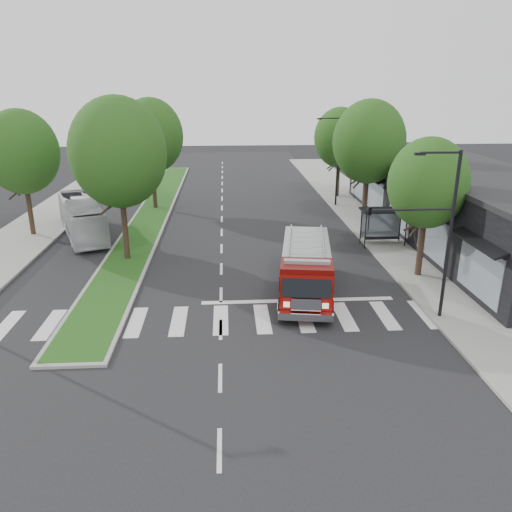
% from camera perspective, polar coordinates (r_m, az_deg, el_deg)
% --- Properties ---
extents(ground, '(140.00, 140.00, 0.00)m').
position_cam_1_polar(ground, '(26.82, -4.02, -4.46)').
color(ground, black).
rests_on(ground, ground).
extents(sidewalk_right, '(5.00, 80.00, 0.15)m').
position_cam_1_polar(sidewalk_right, '(38.19, 15.16, 2.22)').
color(sidewalk_right, gray).
rests_on(sidewalk_right, ground).
extents(sidewalk_left, '(5.00, 80.00, 0.15)m').
position_cam_1_polar(sidewalk_left, '(39.12, -25.71, 1.36)').
color(sidewalk_left, gray).
rests_on(sidewalk_left, ground).
extents(median, '(3.00, 50.00, 0.15)m').
position_cam_1_polar(median, '(44.37, -11.72, 4.78)').
color(median, gray).
rests_on(median, ground).
extents(storefront_row, '(8.00, 30.00, 5.00)m').
position_cam_1_polar(storefront_row, '(39.27, 21.73, 5.64)').
color(storefront_row, black).
rests_on(storefront_row, ground).
extents(bus_shelter, '(3.20, 1.60, 2.61)m').
position_cam_1_polar(bus_shelter, '(35.58, 14.36, 4.37)').
color(bus_shelter, black).
rests_on(bus_shelter, ground).
extents(tree_right_near, '(4.40, 4.40, 8.05)m').
position_cam_1_polar(tree_right_near, '(29.32, 19.05, 7.85)').
color(tree_right_near, black).
rests_on(tree_right_near, ground).
extents(tree_right_mid, '(5.60, 5.60, 9.72)m').
position_cam_1_polar(tree_right_mid, '(40.42, 12.79, 12.60)').
color(tree_right_mid, black).
rests_on(tree_right_mid, ground).
extents(tree_right_far, '(5.00, 5.00, 8.73)m').
position_cam_1_polar(tree_right_far, '(50.12, 9.57, 13.20)').
color(tree_right_far, black).
rests_on(tree_right_far, ground).
extents(tree_median_near, '(5.80, 5.80, 10.16)m').
position_cam_1_polar(tree_median_near, '(31.51, -15.46, 11.31)').
color(tree_median_near, black).
rests_on(tree_median_near, ground).
extents(tree_median_far, '(5.60, 5.60, 9.72)m').
position_cam_1_polar(tree_median_far, '(45.26, -11.93, 13.29)').
color(tree_median_far, black).
rests_on(tree_median_far, ground).
extents(tree_left_mid, '(5.20, 5.20, 9.16)m').
position_cam_1_polar(tree_left_mid, '(39.59, -25.25, 10.69)').
color(tree_left_mid, black).
rests_on(tree_left_mid, ground).
extents(streetlight_right_near, '(4.08, 0.22, 8.00)m').
position_cam_1_polar(streetlight_right_near, '(23.83, 19.49, 3.34)').
color(streetlight_right_near, black).
rests_on(streetlight_right_near, ground).
extents(streetlight_right_far, '(2.11, 0.20, 8.00)m').
position_cam_1_polar(streetlight_right_far, '(46.14, 9.16, 11.04)').
color(streetlight_right_far, black).
rests_on(streetlight_right_far, ground).
extents(fire_engine, '(3.77, 8.74, 2.93)m').
position_cam_1_polar(fire_engine, '(26.61, 5.72, -1.45)').
color(fire_engine, '#5A0704').
rests_on(fire_engine, ground).
extents(city_bus, '(5.86, 10.08, 2.77)m').
position_cam_1_polar(city_bus, '(39.05, -19.29, 4.16)').
color(city_bus, silver).
rests_on(city_bus, ground).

